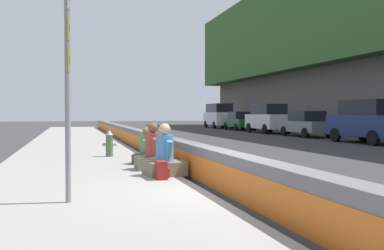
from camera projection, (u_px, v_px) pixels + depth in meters
The scene contains 14 objects.
ground_plane at pixel (231, 198), 8.40m from camera, with size 160.00×160.00×0.00m, color #353538.
sidewalk_strip at pixel (86, 201), 7.70m from camera, with size 80.00×4.40×0.14m, color gray.
jersey_barrier at pixel (231, 175), 8.39m from camera, with size 76.00×0.45×0.85m.
route_sign_post at pixel (68, 73), 7.20m from camera, with size 0.44×0.09×3.60m.
fire_hydrant at pixel (109, 143), 14.89m from camera, with size 0.26×0.46×0.88m.
seated_person_foreground at pixel (165, 159), 10.38m from camera, with size 0.87×0.98×1.21m.
seated_person_middle at pixel (153, 155), 11.52m from camera, with size 0.77×0.87×1.20m.
seated_person_rear at pixel (146, 152), 12.80m from camera, with size 0.83×0.90×1.04m.
backpack at pixel (162, 171), 9.75m from camera, with size 0.32×0.28×0.40m.
parked_car_third at pixel (369, 121), 23.30m from camera, with size 4.85×2.17×2.28m.
parked_car_fourth at pixel (306, 124), 29.70m from camera, with size 4.51×1.97×1.71m.
parked_car_midline at pixel (268, 118), 35.03m from camera, with size 4.81×2.07×2.28m.
parked_car_far at pixel (240, 121), 41.13m from camera, with size 4.54×2.02×1.71m.
parked_car_farther at pixel (219, 115), 46.94m from camera, with size 5.16×2.24×2.56m.
Camera 1 is at (-7.88, 2.91, 1.59)m, focal length 41.81 mm.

